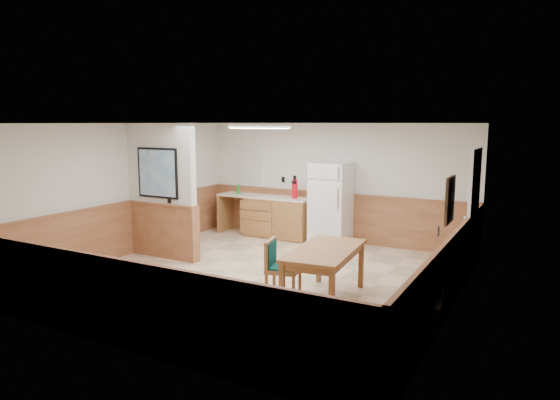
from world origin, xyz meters
The scene contains 20 objects.
ground centered at (0.00, 0.00, 0.00)m, with size 6.00×6.00×0.00m, color beige.
ceiling centered at (0.00, 0.00, 2.50)m, with size 6.00×6.00×0.02m, color white.
back_wall centered at (0.00, 3.00, 1.25)m, with size 6.00×0.02×2.50m, color silver.
right_wall centered at (3.00, 0.00, 1.25)m, with size 0.02×6.00×2.50m, color silver.
left_wall centered at (-3.00, 0.00, 1.25)m, with size 0.02×6.00×2.50m, color silver.
wainscot_back centered at (0.00, 2.98, 0.50)m, with size 6.00×0.04×1.00m, color #AC6D44.
wainscot_right centered at (2.98, 0.00, 0.50)m, with size 0.04×6.00×1.00m, color #AC6D44.
wainscot_left centered at (-2.98, 0.00, 0.50)m, with size 0.04×6.00×1.00m, color #AC6D44.
partition_wall centered at (-2.25, 0.19, 1.23)m, with size 1.50×0.20×2.50m.
kitchen_counter centered at (-1.21, 2.68, 0.46)m, with size 2.20×0.61×1.00m.
exterior_door centered at (2.96, 1.90, 1.05)m, with size 0.07×1.02×2.15m.
kitchen_window centered at (-2.10, 2.98, 1.55)m, with size 0.80×0.04×1.00m.
wall_painting centered at (2.97, -0.30, 1.55)m, with size 0.04×0.50×0.60m.
fluorescent_fixture centered at (-0.80, 1.30, 2.45)m, with size 1.20×0.30×0.09m.
refrigerator centered at (0.11, 2.63, 0.85)m, with size 0.75×0.72×1.71m.
dining_table centered at (1.34, -0.46, 0.65)m, with size 0.95×1.68×0.75m.
dining_bench centered at (2.79, -0.45, 0.35)m, with size 0.62×1.78×0.45m.
dining_chair centered at (0.69, -0.68, 0.49)m, with size 0.71×0.56×0.85m.
fire_extinguisher centered at (-0.74, 2.66, 1.12)m, with size 0.16×0.16×0.49m.
soap_bottle centered at (-2.18, 2.64, 1.01)m, with size 0.07×0.07×0.22m, color green.
Camera 1 is at (4.08, -6.76, 2.52)m, focal length 32.00 mm.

